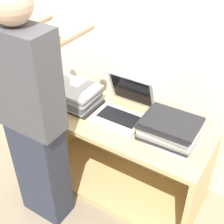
{
  "coord_description": "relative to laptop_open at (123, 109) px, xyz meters",
  "views": [
    {
      "loc": [
        0.89,
        -1.24,
        2.04
      ],
      "look_at": [
        0.0,
        0.19,
        0.81
      ],
      "focal_mm": 50.0,
      "sensor_mm": 36.0,
      "label": 1
    }
  ],
  "objects": [
    {
      "name": "laptop_stack_right",
      "position": [
        0.39,
        -0.06,
        0.02
      ],
      "size": [
        0.38,
        0.29,
        0.15
      ],
      "color": "#B7B7BC",
      "rests_on": "cart"
    },
    {
      "name": "laptop_open",
      "position": [
        0.0,
        0.0,
        0.0
      ],
      "size": [
        0.35,
        0.37,
        0.27
      ],
      "color": "#B7B7BC",
      "rests_on": "cart"
    },
    {
      "name": "wall_back",
      "position": [
        0.0,
        0.32,
        0.46
      ],
      "size": [
        8.0,
        0.05,
        2.4
      ],
      "color": "silver",
      "rests_on": "ground_plane"
    },
    {
      "name": "ground_plane",
      "position": [
        0.0,
        -0.34,
        -0.74
      ],
      "size": [
        12.0,
        12.0,
        0.0
      ],
      "primitive_type": "plane",
      "color": "gray"
    },
    {
      "name": "person",
      "position": [
        -0.33,
        -0.53,
        0.11
      ],
      "size": [
        0.4,
        0.53,
        1.68
      ],
      "color": "#2D3342",
      "rests_on": "ground_plane"
    },
    {
      "name": "cart",
      "position": [
        0.0,
        0.01,
        -0.4
      ],
      "size": [
        1.35,
        0.55,
        0.69
      ],
      "color": "tan",
      "rests_on": "ground_plane"
    },
    {
      "name": "laptop_stack_left",
      "position": [
        -0.39,
        -0.06,
        0.02
      ],
      "size": [
        0.38,
        0.29,
        0.15
      ],
      "color": "#232326",
      "rests_on": "cart"
    }
  ]
}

